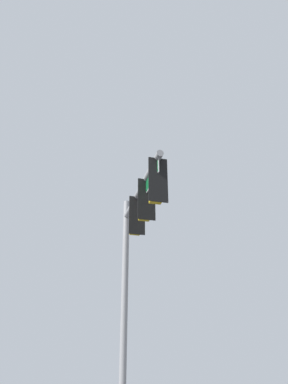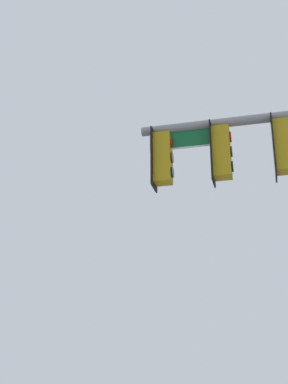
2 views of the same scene
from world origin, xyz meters
TOP-DOWN VIEW (x-y plane):
  - signal_pole_near at (-5.75, -8.17)m, footprint 4.52×0.76m

SIDE VIEW (x-z plane):
  - signal_pole_near at x=-5.75m, z-range 1.66..9.01m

